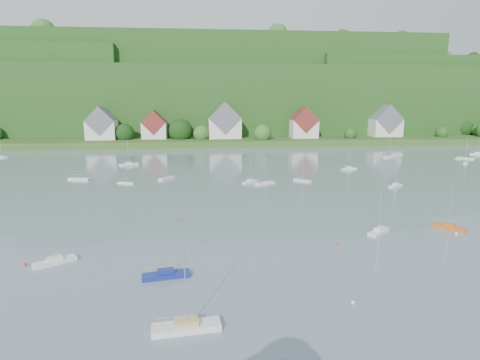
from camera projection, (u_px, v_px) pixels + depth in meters
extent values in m
cube|color=#294F1D|center=(214.00, 139.00, 213.68)|extent=(600.00, 60.00, 3.00)
cube|color=#1C3F14|center=(211.00, 103.00, 283.24)|extent=(620.00, 160.00, 40.00)
cube|color=#1C3F14|center=(225.00, 91.00, 277.72)|extent=(240.00, 130.00, 60.00)
cube|color=#1C3F14|center=(442.00, 100.00, 278.25)|extent=(200.00, 110.00, 48.00)
sphere|color=black|center=(464.00, 128.00, 223.70)|extent=(10.46, 10.46, 10.46)
sphere|color=#1B5218|center=(442.00, 133.00, 209.28)|extent=(6.45, 6.45, 6.45)
sphere|color=#265D22|center=(201.00, 134.00, 196.49)|extent=(8.19, 8.19, 8.19)
sphere|color=#265D22|center=(108.00, 135.00, 194.52)|extent=(6.49, 6.49, 6.49)
sphere|color=#265D22|center=(304.00, 129.00, 209.25)|extent=(12.16, 12.16, 12.16)
sphere|color=#265D22|center=(263.00, 133.00, 195.38)|extent=(8.73, 8.73, 8.73)
sphere|color=black|center=(125.00, 133.00, 194.89)|extent=(9.32, 9.32, 9.32)
sphere|color=#1B5218|center=(350.00, 134.00, 201.44)|extent=(6.24, 6.24, 6.24)
sphere|color=black|center=(380.00, 131.00, 215.87)|extent=(8.16, 8.16, 8.16)
sphere|color=#265D22|center=(479.00, 130.00, 218.88)|extent=(8.09, 8.09, 8.09)
sphere|color=black|center=(181.00, 131.00, 197.72)|extent=(11.92, 11.92, 11.92)
sphere|color=#1B5218|center=(79.00, 53.00, 257.54)|extent=(10.29, 10.29, 10.29)
sphere|color=black|center=(100.00, 52.00, 247.68)|extent=(7.18, 7.18, 7.18)
sphere|color=#1B5218|center=(271.00, 40.00, 259.51)|extent=(12.83, 12.83, 12.83)
sphere|color=#265D22|center=(144.00, 36.00, 239.72)|extent=(8.18, 8.18, 8.18)
sphere|color=#1B5218|center=(211.00, 44.00, 279.96)|extent=(12.73, 12.73, 12.73)
sphere|color=#1B5218|center=(343.00, 39.00, 253.41)|extent=(11.50, 11.50, 11.50)
sphere|color=#1B5218|center=(296.00, 44.00, 280.81)|extent=(14.65, 14.65, 14.65)
sphere|color=#265D22|center=(278.00, 34.00, 236.35)|extent=(11.95, 11.95, 11.95)
sphere|color=#1B5218|center=(402.00, 38.00, 251.02)|extent=(9.76, 9.76, 9.76)
sphere|color=#265D22|center=(140.00, 44.00, 270.43)|extent=(7.07, 7.07, 7.07)
sphere|color=black|center=(205.00, 37.00, 244.22)|extent=(8.21, 8.21, 8.21)
sphere|color=#265D22|center=(175.00, 41.00, 265.50)|extent=(12.24, 12.24, 12.24)
sphere|color=#265D22|center=(391.00, 40.00, 254.88)|extent=(9.00, 9.00, 9.00)
sphere|color=#265D22|center=(43.00, 31.00, 228.22)|extent=(13.65, 13.65, 13.65)
sphere|color=#1B5218|center=(361.00, 43.00, 268.29)|extent=(8.03, 8.03, 8.03)
sphere|color=#265D22|center=(465.00, 62.00, 277.98)|extent=(9.52, 9.52, 9.52)
sphere|color=#265D22|center=(359.00, 60.00, 270.74)|extent=(14.97, 14.97, 14.97)
sphere|color=black|center=(473.00, 58.00, 247.93)|extent=(7.52, 7.52, 7.52)
sphere|color=#1B5218|center=(329.00, 60.00, 266.40)|extent=(9.78, 9.78, 9.78)
sphere|color=#1B5218|center=(389.00, 60.00, 269.07)|extent=(12.02, 12.02, 12.02)
sphere|color=black|center=(430.00, 58.00, 252.54)|extent=(11.57, 11.57, 11.57)
sphere|color=#1B5218|center=(418.00, 55.00, 238.10)|extent=(12.65, 12.65, 12.65)
sphere|color=#265D22|center=(444.00, 57.00, 245.63)|extent=(8.28, 8.28, 8.28)
sphere|color=black|center=(448.00, 63.00, 283.09)|extent=(7.47, 7.47, 7.47)
sphere|color=#265D22|center=(364.00, 59.00, 259.93)|extent=(9.48, 9.48, 9.48)
sphere|color=black|center=(469.00, 73.00, 292.99)|extent=(8.43, 8.43, 8.43)
sphere|color=#1B5218|center=(149.00, 69.00, 262.60)|extent=(12.01, 12.01, 12.01)
sphere|color=black|center=(388.00, 68.00, 267.75)|extent=(15.08, 15.08, 15.08)
sphere|color=#265D22|center=(364.00, 70.00, 282.05)|extent=(15.99, 15.99, 15.99)
sphere|color=black|center=(205.00, 69.00, 275.69)|extent=(15.72, 15.72, 15.72)
sphere|color=#265D22|center=(479.00, 74.00, 325.05)|extent=(14.17, 14.17, 14.17)
sphere|color=#1B5218|center=(226.00, 70.00, 273.05)|extent=(10.54, 10.54, 10.54)
cube|color=silver|center=(102.00, 130.00, 194.68)|extent=(14.00, 10.00, 9.00)
cube|color=slate|center=(101.00, 121.00, 193.79)|extent=(14.00, 10.40, 14.00)
cube|color=silver|center=(155.00, 130.00, 199.06)|extent=(12.00, 9.00, 8.00)
cube|color=maroon|center=(154.00, 122.00, 198.27)|extent=(12.00, 9.36, 12.00)
cube|color=silver|center=(225.00, 128.00, 201.15)|extent=(16.00, 11.00, 10.00)
cube|color=slate|center=(225.00, 118.00, 200.17)|extent=(16.00, 11.44, 16.00)
cube|color=silver|center=(304.00, 129.00, 203.03)|extent=(13.00, 10.00, 9.00)
cube|color=maroon|center=(304.00, 120.00, 202.15)|extent=(13.00, 10.40, 13.00)
cube|color=silver|center=(385.00, 128.00, 211.13)|extent=(15.00, 10.00, 9.00)
cube|color=slate|center=(386.00, 119.00, 210.25)|extent=(15.00, 10.40, 15.00)
cube|color=navy|center=(166.00, 275.00, 50.39)|extent=(6.15, 2.62, 0.60)
cube|color=navy|center=(166.00, 271.00, 50.28)|extent=(2.25, 1.49, 0.50)
cylinder|color=silver|center=(165.00, 245.00, 49.60)|extent=(0.10, 0.10, 7.44)
cylinder|color=silver|center=(158.00, 267.00, 49.93)|extent=(3.24, 0.62, 0.08)
cube|color=silver|center=(186.00, 327.00, 38.77)|extent=(6.82, 2.59, 0.67)
cube|color=tan|center=(186.00, 322.00, 38.66)|extent=(2.46, 1.55, 0.50)
cylinder|color=silver|center=(185.00, 284.00, 37.89)|extent=(0.10, 0.10, 8.31)
cylinder|color=silver|center=(176.00, 317.00, 38.33)|extent=(3.64, 0.49, 0.08)
cube|color=silver|center=(379.00, 232.00, 67.18)|extent=(4.96, 4.57, 0.53)
cube|color=silver|center=(379.00, 229.00, 67.08)|extent=(2.07, 1.99, 0.50)
cylinder|color=silver|center=(380.00, 211.00, 66.48)|extent=(0.10, 0.10, 6.60)
cylinder|color=silver|center=(377.00, 226.00, 66.39)|extent=(2.25, 1.96, 0.08)
cube|color=#C45B1C|center=(448.00, 227.00, 69.35)|extent=(4.81, 5.16, 0.55)
cube|color=#C45B1C|center=(449.00, 224.00, 69.24)|extent=(2.09, 2.16, 0.50)
cylinder|color=silver|center=(451.00, 207.00, 68.62)|extent=(0.10, 0.10, 6.89)
cylinder|color=silver|center=(444.00, 220.00, 69.67)|extent=(2.07, 2.33, 0.08)
cube|color=silver|center=(55.00, 262.00, 54.60)|extent=(5.39, 4.38, 0.55)
cube|color=silver|center=(54.00, 258.00, 54.50)|extent=(2.19, 1.98, 0.50)
cylinder|color=silver|center=(52.00, 236.00, 53.87)|extent=(0.10, 0.10, 6.86)
cylinder|color=silver|center=(48.00, 255.00, 53.85)|extent=(2.53, 1.78, 0.08)
sphere|color=#F34000|center=(25.00, 265.00, 54.08)|extent=(0.48, 0.48, 0.48)
sphere|color=white|center=(353.00, 303.00, 44.02)|extent=(0.43, 0.43, 0.43)
sphere|color=#F34000|center=(339.00, 244.00, 62.25)|extent=(0.46, 0.46, 0.46)
sphere|color=#F34000|center=(181.00, 220.00, 74.55)|extent=(0.47, 0.47, 0.47)
sphere|color=white|center=(456.00, 234.00, 66.58)|extent=(0.47, 0.47, 0.47)
sphere|color=black|center=(285.00, 360.00, 34.03)|extent=(0.12, 0.12, 0.12)
cube|color=silver|center=(477.00, 154.00, 163.43)|extent=(5.92, 3.38, 0.57)
cube|color=silver|center=(477.00, 153.00, 163.32)|extent=(2.25, 1.71, 0.50)
cylinder|color=silver|center=(478.00, 144.00, 162.67)|extent=(0.10, 0.10, 7.14)
cylinder|color=silver|center=(475.00, 151.00, 163.39)|extent=(2.99, 1.10, 0.08)
cube|color=silver|center=(265.00, 183.00, 106.05)|extent=(5.97, 4.40, 0.59)
cylinder|color=silver|center=(265.00, 168.00, 105.27)|extent=(0.10, 0.10, 7.42)
cylinder|color=silver|center=(262.00, 179.00, 105.31)|extent=(2.87, 1.70, 0.08)
cube|color=silver|center=(461.00, 158.00, 151.05)|extent=(4.94, 2.50, 0.48)
cylinder|color=silver|center=(462.00, 150.00, 150.42)|extent=(0.10, 0.10, 5.95)
cylinder|color=silver|center=(460.00, 156.00, 150.59)|extent=(2.55, 0.74, 0.08)
cube|color=silver|center=(129.00, 164.00, 136.58)|extent=(6.62, 4.32, 0.65)
cube|color=silver|center=(129.00, 163.00, 136.47)|extent=(2.58, 2.09, 0.50)
cylinder|color=silver|center=(128.00, 152.00, 135.72)|extent=(0.10, 0.10, 8.06)
cylinder|color=silver|center=(126.00, 161.00, 135.86)|extent=(3.26, 1.55, 0.08)
cube|color=silver|center=(389.00, 157.00, 155.08)|extent=(5.98, 4.98, 0.61)
cylinder|color=silver|center=(390.00, 146.00, 154.26)|extent=(0.10, 0.10, 7.67)
cylinder|color=silver|center=(388.00, 154.00, 154.25)|extent=(2.78, 2.04, 0.08)
cube|color=silver|center=(395.00, 186.00, 103.02)|extent=(4.64, 3.68, 0.47)
cube|color=silver|center=(396.00, 184.00, 102.92)|extent=(1.88, 1.67, 0.50)
cylinder|color=silver|center=(396.00, 174.00, 102.39)|extent=(0.10, 0.10, 5.86)
cylinder|color=silver|center=(394.00, 182.00, 102.36)|extent=(2.20, 1.49, 0.08)
cube|color=silver|center=(126.00, 183.00, 106.57)|extent=(4.80, 2.91, 0.46)
cylinder|color=silver|center=(126.00, 171.00, 105.95)|extent=(0.10, 0.10, 5.81)
cylinder|color=silver|center=(124.00, 179.00, 106.53)|extent=(2.41, 1.01, 0.08)
cube|color=silver|center=(167.00, 178.00, 112.62)|extent=(4.49, 5.47, 0.56)
cylinder|color=silver|center=(166.00, 165.00, 111.88)|extent=(0.10, 0.10, 6.98)
cylinder|color=silver|center=(165.00, 175.00, 111.67)|extent=(1.83, 2.56, 0.08)
cube|color=silver|center=(250.00, 182.00, 107.97)|extent=(4.76, 4.50, 0.51)
cube|color=silver|center=(250.00, 180.00, 107.87)|extent=(2.00, 1.95, 0.50)
cylinder|color=silver|center=(250.00, 169.00, 107.28)|extent=(0.10, 0.10, 6.41)
cylinder|color=silver|center=(248.00, 178.00, 107.18)|extent=(2.14, 1.95, 0.08)
cube|color=silver|center=(79.00, 179.00, 111.60)|extent=(6.35, 3.27, 0.61)
cylinder|color=silver|center=(78.00, 164.00, 110.79)|extent=(0.10, 0.10, 7.64)
cylinder|color=silver|center=(76.00, 175.00, 111.52)|extent=(3.26, 0.97, 0.08)
cube|color=silver|center=(397.00, 155.00, 161.11)|extent=(5.62, 4.49, 0.57)
cylinder|color=silver|center=(398.00, 145.00, 160.35)|extent=(0.10, 0.10, 7.12)
cylinder|color=silver|center=(397.00, 152.00, 160.34)|extent=(2.65, 1.81, 0.08)
cube|color=silver|center=(465.00, 158.00, 151.56)|extent=(5.53, 5.36, 0.60)
cylinder|color=silver|center=(467.00, 147.00, 150.76)|extent=(0.10, 0.10, 7.52)
cylinder|color=silver|center=(463.00, 155.00, 151.87)|extent=(2.46, 2.33, 0.08)
cube|color=silver|center=(349.00, 169.00, 128.19)|extent=(5.36, 2.35, 0.52)
cube|color=silver|center=(349.00, 167.00, 128.09)|extent=(1.97, 1.32, 0.50)
cylinder|color=silver|center=(349.00, 158.00, 127.50)|extent=(0.10, 0.10, 6.48)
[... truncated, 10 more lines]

